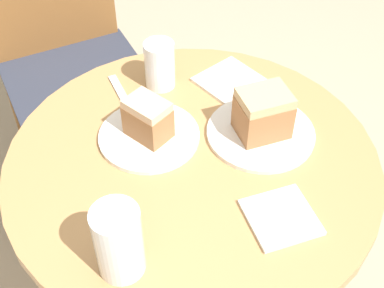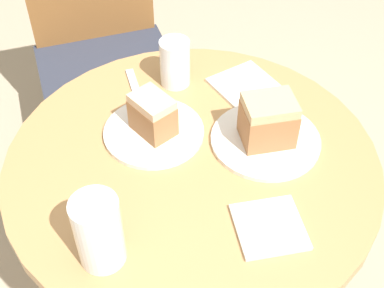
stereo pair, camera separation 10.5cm
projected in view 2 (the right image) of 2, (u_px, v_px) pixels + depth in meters
name	position (u px, v px, depth m)	size (l,w,h in m)	color
table	(192.00, 214.00, 1.22)	(0.76, 0.76, 0.75)	tan
chair	(103.00, 49.00, 1.80)	(0.53, 0.55, 0.94)	brown
plate_near	(154.00, 132.00, 1.13)	(0.21, 0.21, 0.01)	silver
plate_far	(265.00, 140.00, 1.11)	(0.23, 0.23, 0.01)	silver
cake_slice_near	(153.00, 115.00, 1.10)	(0.08, 0.10, 0.09)	#9E6B42
cake_slice_far	(268.00, 120.00, 1.07)	(0.12, 0.11, 0.10)	#9E6B42
glass_lemonade	(175.00, 65.00, 1.22)	(0.07, 0.07, 0.11)	beige
glass_water	(99.00, 234.00, 0.87)	(0.08, 0.08, 0.14)	silver
napkin_stack	(245.00, 85.00, 1.24)	(0.14, 0.14, 0.01)	silver
fork	(137.00, 94.00, 1.22)	(0.06, 0.19, 0.00)	silver
napkin_side	(269.00, 227.00, 0.96)	(0.15, 0.15, 0.01)	silver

